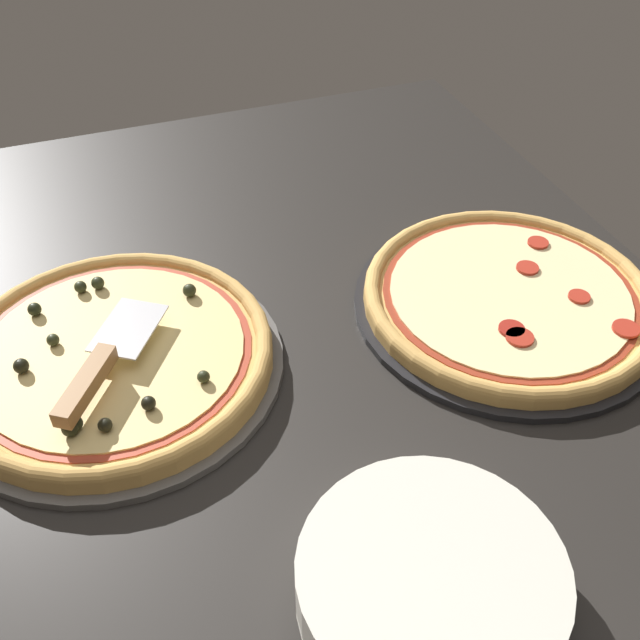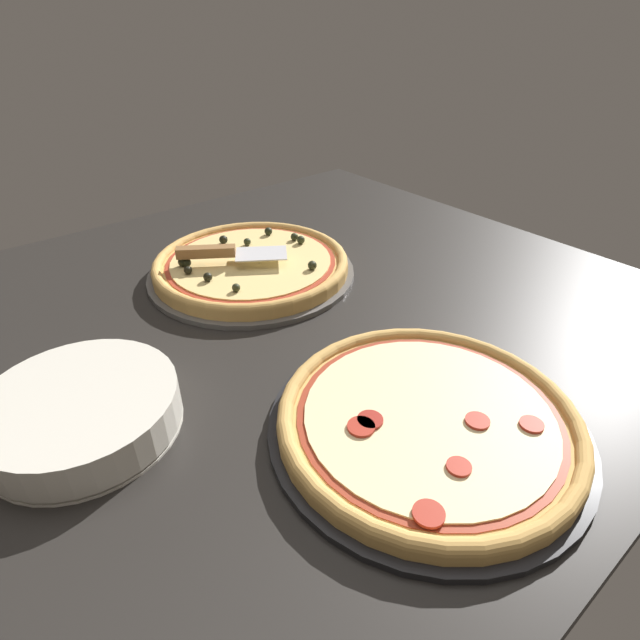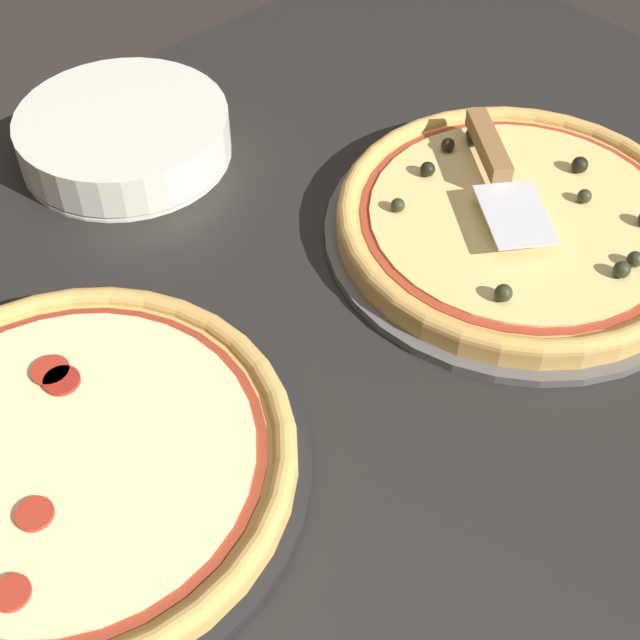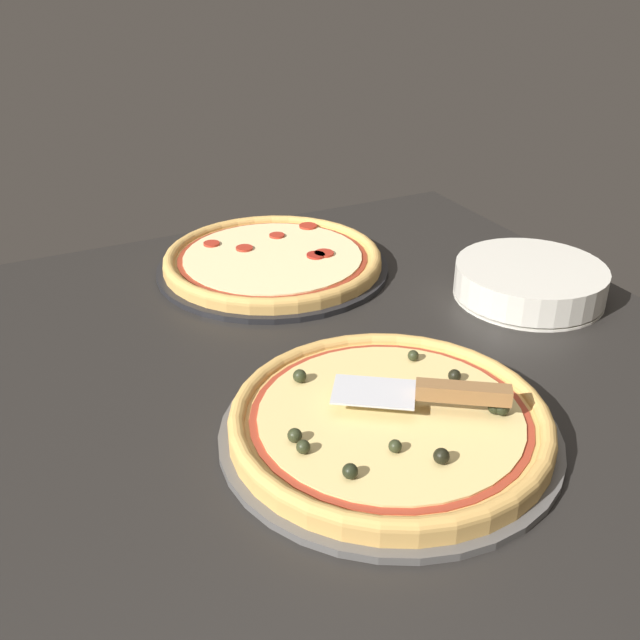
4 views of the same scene
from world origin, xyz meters
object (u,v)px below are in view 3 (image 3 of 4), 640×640
at_px(pizza_front, 520,219).
at_px(pizza_back, 67,457).
at_px(serving_spatula, 495,160).
at_px(plate_stack, 124,135).

xyz_separation_m(pizza_front, pizza_back, (0.07, 0.52, -0.00)).
bearing_deg(pizza_back, serving_spatula, -90.73).
xyz_separation_m(serving_spatula, plate_stack, (0.35, 0.25, -0.03)).
bearing_deg(pizza_front, pizza_back, 82.81).
bearing_deg(pizza_front, serving_spatula, -19.08).
bearing_deg(serving_spatula, pizza_front, 160.92).
xyz_separation_m(pizza_back, plate_stack, (0.34, -0.29, 0.01)).
distance_m(pizza_back, plate_stack, 0.45).
distance_m(pizza_back, serving_spatula, 0.54).
bearing_deg(pizza_front, plate_stack, 29.37).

